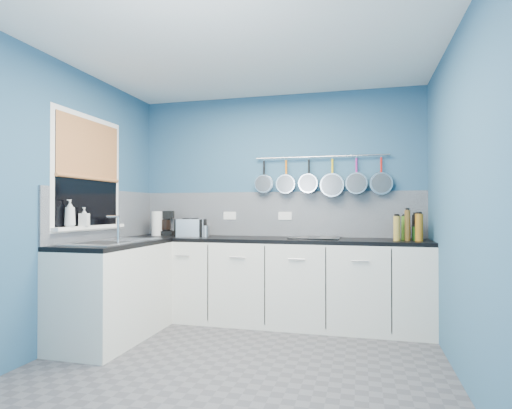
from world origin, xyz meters
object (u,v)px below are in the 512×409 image
at_px(paper_towel, 157,223).
at_px(toaster, 191,228).
at_px(soap_bottle_a, 70,213).
at_px(soap_bottle_b, 84,217).
at_px(coffee_maker, 166,223).
at_px(canister, 205,231).
at_px(hob, 315,238).

xyz_separation_m(paper_towel, toaster, (0.43, -0.03, -0.04)).
xyz_separation_m(soap_bottle_a, toaster, (0.60, 1.24, -0.17)).
bearing_deg(soap_bottle_b, paper_towel, 81.23).
height_order(soap_bottle_a, coffee_maker, soap_bottle_a).
relative_size(coffee_maker, canister, 2.34).
xyz_separation_m(soap_bottle_a, coffee_maker, (0.24, 1.35, -0.13)).
height_order(coffee_maker, toaster, coffee_maker).
bearing_deg(toaster, soap_bottle_b, -135.13).
xyz_separation_m(toaster, hob, (1.39, 0.02, -0.09)).
relative_size(toaster, canister, 2.46).
bearing_deg(toaster, canister, -11.27).
bearing_deg(soap_bottle_a, hob, 32.27).
height_order(paper_towel, toaster, paper_towel).
height_order(paper_towel, hob, paper_towel).
distance_m(coffee_maker, hob, 1.76).
bearing_deg(coffee_maker, paper_towel, -152.47).
bearing_deg(coffee_maker, toaster, -33.41).
height_order(soap_bottle_b, paper_towel, soap_bottle_b).
relative_size(soap_bottle_b, hob, 0.33).
xyz_separation_m(soap_bottle_b, coffee_maker, (0.24, 1.15, -0.09)).
bearing_deg(paper_towel, soap_bottle_a, -97.46).
bearing_deg(toaster, hob, -14.51).
relative_size(paper_towel, toaster, 0.93).
distance_m(soap_bottle_a, soap_bottle_b, 0.20).
relative_size(soap_bottle_a, paper_towel, 0.85).
distance_m(toaster, canister, 0.18).
relative_size(soap_bottle_a, toaster, 0.80).
height_order(coffee_maker, hob, coffee_maker).
bearing_deg(hob, paper_towel, 179.60).
xyz_separation_m(soap_bottle_b, hob, (1.99, 1.07, -0.23)).
xyz_separation_m(canister, hob, (1.22, 0.01, -0.06)).
xyz_separation_m(coffee_maker, hob, (1.75, -0.09, -0.14)).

